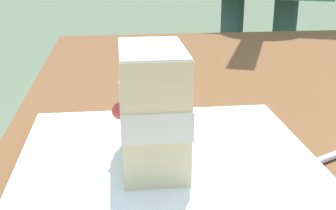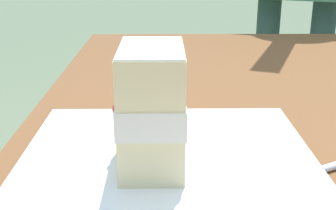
{
  "view_description": "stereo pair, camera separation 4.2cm",
  "coord_description": "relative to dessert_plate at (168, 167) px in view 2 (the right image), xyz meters",
  "views": [
    {
      "loc": [
        -0.41,
        0.28,
        0.95
      ],
      "look_at": [
        -0.02,
        0.24,
        0.81
      ],
      "focal_mm": 48.21,
      "sensor_mm": 36.0,
      "label": 1
    },
    {
      "loc": [
        -0.42,
        0.24,
        0.95
      ],
      "look_at": [
        -0.02,
        0.24,
        0.81
      ],
      "focal_mm": 48.21,
      "sensor_mm": 36.0,
      "label": 2
    }
  ],
  "objects": [
    {
      "name": "dessert_plate",
      "position": [
        0.0,
        0.0,
        0.0
      ],
      "size": [
        0.29,
        0.29,
        0.02
      ],
      "color": "white",
      "rests_on": "patio_table"
    },
    {
      "name": "cake_slice",
      "position": [
        -0.01,
        0.02,
        0.06
      ],
      "size": [
        0.1,
        0.07,
        0.11
      ],
      "color": "beige",
      "rests_on": "dessert_plate"
    }
  ]
}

